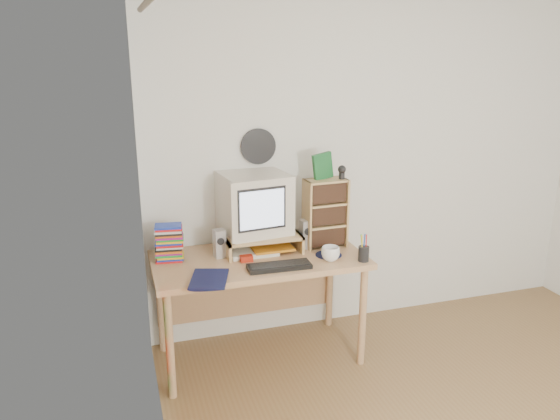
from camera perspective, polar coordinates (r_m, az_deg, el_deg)
back_wall at (r=4.20m, az=10.06°, el=4.83°), size 3.50×0.00×3.50m
left_wall at (r=2.08m, az=-11.73°, el=-7.44°), size 0.00×3.50×3.50m
curtain at (r=2.57m, az=-11.84°, el=-5.18°), size 0.00×2.20×2.20m
wall_disc at (r=3.82m, az=-2.28°, el=6.65°), size 0.25×0.02×0.25m
desk at (r=3.76m, az=-2.48°, el=-6.50°), size 1.40×0.70×0.75m
monitor_riser at (r=3.72m, az=-1.92°, el=-2.95°), size 0.52×0.30×0.12m
crt_monitor at (r=3.69m, az=-2.58°, el=0.61°), size 0.48×0.48×0.41m
speaker_left at (r=3.63m, az=-6.33°, el=-3.50°), size 0.08×0.08×0.19m
speaker_right at (r=3.78m, az=2.72°, el=-2.51°), size 0.08×0.08×0.20m
keyboard at (r=3.46m, az=-0.08°, el=-5.91°), size 0.41×0.15×0.03m
dvd_stack at (r=3.62m, az=-11.48°, el=-3.39°), size 0.18×0.14×0.24m
cd_rack at (r=3.79m, az=4.75°, el=-0.33°), size 0.29×0.17×0.48m
mug at (r=3.59m, az=5.30°, el=-4.56°), size 0.12×0.12×0.10m
diary at (r=3.31m, az=-9.27°, el=-6.96°), size 0.31×0.26×0.05m
mousepad at (r=3.69m, az=5.09°, el=-4.69°), size 0.21×0.21×0.00m
pen_cup at (r=3.60m, az=8.74°, el=-4.25°), size 0.07×0.07×0.14m
papers at (r=3.72m, az=-2.16°, el=-4.12°), size 0.32×0.24×0.04m
red_box at (r=3.57m, az=-3.53°, el=-5.08°), size 0.08×0.05×0.04m
game_box at (r=3.72m, az=4.47°, el=4.59°), size 0.14×0.05×0.18m
webcam at (r=3.74m, az=6.48°, el=3.95°), size 0.06×0.06×0.09m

